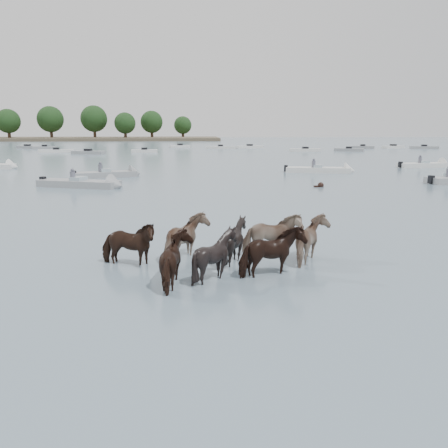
{
  "coord_description": "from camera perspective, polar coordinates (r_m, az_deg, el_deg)",
  "views": [
    {
      "loc": [
        0.73,
        -11.19,
        4.07
      ],
      "look_at": [
        1.7,
        2.51,
        1.1
      ],
      "focal_mm": 35.51,
      "sensor_mm": 36.0,
      "label": 1
    }
  ],
  "objects": [
    {
      "name": "ground",
      "position": [
        11.93,
        -7.39,
        -7.86
      ],
      "size": [
        400.0,
        400.0,
        0.0
      ],
      "primitive_type": "plane",
      "color": "slate",
      "rests_on": "ground"
    },
    {
      "name": "pony_herd",
      "position": [
        13.2,
        0.48,
        -3.03
      ],
      "size": [
        7.43,
        4.17,
        1.59
      ],
      "color": "black",
      "rests_on": "ground"
    },
    {
      "name": "swimming_pony",
      "position": [
        32.26,
        12.27,
        4.86
      ],
      "size": [
        0.72,
        0.44,
        0.44
      ],
      "color": "black",
      "rests_on": "ground"
    },
    {
      "name": "motorboat_a",
      "position": [
        39.38,
        -13.88,
        6.25
      ],
      "size": [
        5.78,
        3.44,
        1.92
      ],
      "rotation": [
        0.0,
        0.0,
        0.36
      ],
      "color": "gray",
      "rests_on": "ground"
    },
    {
      "name": "motorboat_b",
      "position": [
        32.74,
        -16.97,
        4.93
      ],
      "size": [
        6.59,
        3.7,
        1.92
      ],
      "rotation": [
        0.0,
        0.0,
        -0.35
      ],
      "color": "gray",
      "rests_on": "ground"
    },
    {
      "name": "motorboat_c",
      "position": [
        43.12,
        13.04,
        6.78
      ],
      "size": [
        6.62,
        2.85,
        1.92
      ],
      "rotation": [
        0.0,
        0.0,
        -0.2
      ],
      "color": "silver",
      "rests_on": "ground"
    },
    {
      "name": "motorboat_e",
      "position": [
        52.63,
        24.97,
        6.89
      ],
      "size": [
        6.12,
        2.35,
        1.92
      ],
      "rotation": [
        0.0,
        0.0,
        0.13
      ],
      "color": "silver",
      "rests_on": "ground"
    },
    {
      "name": "distant_flotilla",
      "position": [
        88.44,
        -4.98,
        9.69
      ],
      "size": [
        103.68,
        30.06,
        0.93
      ],
      "color": "silver",
      "rests_on": "ground"
    }
  ]
}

